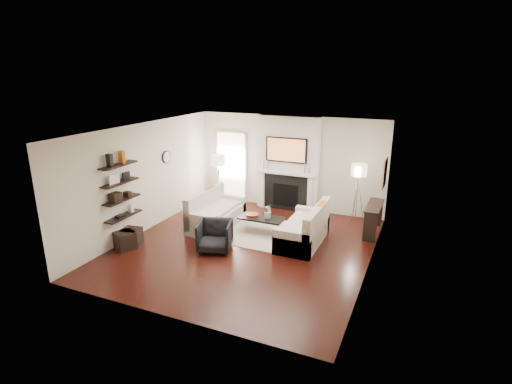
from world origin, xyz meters
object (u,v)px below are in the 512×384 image
at_px(lamp_right_shade, 359,170).
at_px(ottoman_near, 132,237).
at_px(coffee_table, 262,218).
at_px(lamp_left_shade, 218,160).
at_px(loveseat_left_base, 217,218).
at_px(armchair, 215,235).
at_px(loveseat_right_base, 303,234).

bearing_deg(lamp_right_shade, ottoman_near, -142.20).
height_order(coffee_table, lamp_left_shade, lamp_left_shade).
height_order(loveseat_left_base, armchair, armchair).
relative_size(loveseat_left_base, lamp_left_shade, 4.50).
bearing_deg(coffee_table, armchair, -114.13).
relative_size(loveseat_left_base, coffee_table, 1.64).
distance_m(loveseat_right_base, ottoman_near, 3.99).
bearing_deg(lamp_right_shade, loveseat_right_base, -117.20).
relative_size(coffee_table, lamp_right_shade, 2.75).
bearing_deg(loveseat_right_base, armchair, -145.00).
distance_m(coffee_table, ottoman_near, 3.12).
relative_size(loveseat_left_base, ottoman_near, 4.50).
relative_size(loveseat_right_base, coffee_table, 1.64).
relative_size(coffee_table, ottoman_near, 2.75).
distance_m(armchair, lamp_left_shade, 3.07).
relative_size(armchair, lamp_left_shade, 1.87).
xyz_separation_m(coffee_table, lamp_left_shade, (-1.88, 1.26, 1.05)).
bearing_deg(armchair, ottoman_near, 177.42).
xyz_separation_m(loveseat_right_base, ottoman_near, (-3.60, -1.72, -0.01)).
distance_m(loveseat_left_base, ottoman_near, 2.21).
bearing_deg(armchair, loveseat_left_base, 99.05).
relative_size(lamp_left_shade, lamp_right_shade, 1.00).
xyz_separation_m(loveseat_right_base, coffee_table, (-1.10, 0.13, 0.19)).
relative_size(loveseat_right_base, lamp_right_shade, 4.50).
relative_size(loveseat_left_base, lamp_right_shade, 4.50).
bearing_deg(ottoman_near, loveseat_left_base, 55.60).
xyz_separation_m(loveseat_left_base, lamp_right_shade, (3.27, 1.68, 1.24)).
xyz_separation_m(armchair, lamp_left_shade, (-1.29, 2.57, 1.08)).
bearing_deg(loveseat_left_base, lamp_right_shade, 27.23).
height_order(armchair, ottoman_near, armchair).
distance_m(armchair, ottoman_near, 1.99).
bearing_deg(loveseat_left_base, ottoman_near, -124.40).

